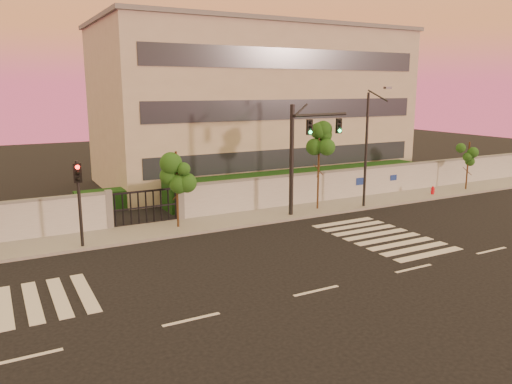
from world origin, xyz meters
TOP-DOWN VIEW (x-y plane):
  - ground at (0.00, 0.00)m, footprint 120.00×120.00m
  - sidewalk at (0.00, 10.50)m, footprint 60.00×3.00m
  - perimeter_wall at (0.10, 12.00)m, footprint 60.00×0.36m
  - hedge_row at (1.17, 14.74)m, footprint 41.00×4.25m
  - institutional_building at (9.00, 21.99)m, footprint 24.40×12.40m
  - road_markings at (-1.58, 3.76)m, footprint 57.00×7.62m
  - street_tree_d at (-1.69, 10.47)m, footprint 1.47×1.17m
  - street_tree_e at (7.35, 10.32)m, footprint 1.49×1.18m
  - street_tree_f at (20.58, 10.11)m, footprint 1.39×1.10m
  - traffic_signal_main at (5.89, 9.81)m, footprint 4.16×0.68m
  - traffic_signal_secondary at (-6.86, 9.38)m, footprint 0.33×0.33m
  - streetlight_east at (10.29, 9.30)m, footprint 0.45×1.82m
  - fire_hydrant at (16.94, 9.94)m, footprint 0.28×0.27m

SIDE VIEW (x-z plane):
  - ground at x=0.00m, z-range 0.00..0.00m
  - road_markings at x=-1.58m, z-range 0.00..0.02m
  - sidewalk at x=0.00m, z-range 0.00..0.15m
  - fire_hydrant at x=16.94m, z-range 0.00..0.72m
  - hedge_row at x=1.17m, z-range -0.08..1.72m
  - perimeter_wall at x=0.10m, z-range -0.03..2.17m
  - street_tree_f at x=20.58m, z-range 0.86..4.51m
  - traffic_signal_secondary at x=-6.86m, z-range 0.57..4.80m
  - street_tree_d at x=-1.69m, z-range 1.00..5.23m
  - street_tree_e at x=7.35m, z-range 1.25..6.57m
  - streetlight_east at x=10.29m, z-range 0.31..7.87m
  - traffic_signal_main at x=5.89m, z-range 0.87..7.45m
  - institutional_building at x=9.00m, z-range 0.03..12.28m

